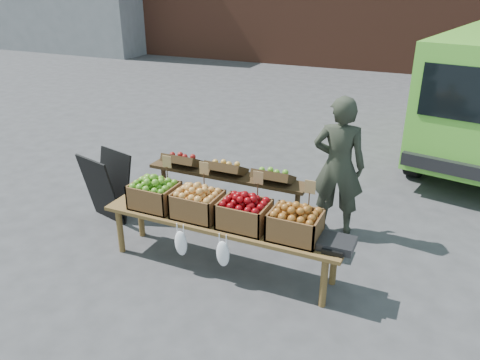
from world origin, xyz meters
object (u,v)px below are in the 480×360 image
at_px(crate_russet_pears, 198,205).
at_px(weighing_scale, 337,243).
at_px(chalkboard_sign, 107,187).
at_px(display_bench, 221,244).
at_px(vendor, 338,166).
at_px(crate_green_apples, 295,225).
at_px(back_table, 227,194).
at_px(crate_red_apples, 244,214).
at_px(crate_golden_apples, 155,196).

xyz_separation_m(crate_russet_pears, weighing_scale, (1.52, 0.00, -0.10)).
relative_size(chalkboard_sign, crate_russet_pears, 1.83).
bearing_deg(display_bench, chalkboard_sign, 167.64).
distance_m(vendor, chalkboard_sign, 2.96).
bearing_deg(vendor, display_bench, 47.37).
xyz_separation_m(chalkboard_sign, weighing_scale, (3.11, -0.41, 0.15)).
xyz_separation_m(vendor, display_bench, (-0.92, -1.34, -0.58)).
distance_m(display_bench, crate_green_apples, 0.93).
height_order(vendor, chalkboard_sign, vendor).
xyz_separation_m(back_table, crate_russet_pears, (0.01, -0.72, 0.19)).
height_order(crate_russet_pears, crate_red_apples, same).
relative_size(display_bench, weighing_scale, 7.94).
bearing_deg(weighing_scale, crate_red_apples, 180.00).
distance_m(back_table, crate_red_apples, 0.93).
bearing_deg(chalkboard_sign, display_bench, 2.42).
xyz_separation_m(crate_red_apples, crate_green_apples, (0.55, 0.00, 0.00)).
bearing_deg(chalkboard_sign, back_table, 25.99).
bearing_deg(chalkboard_sign, crate_golden_apples, -6.74).
relative_size(crate_green_apples, weighing_scale, 1.47).
xyz_separation_m(crate_red_apples, weighing_scale, (0.97, 0.00, -0.10)).
bearing_deg(crate_golden_apples, crate_red_apples, 0.00).
distance_m(crate_golden_apples, crate_russet_pears, 0.55).
distance_m(back_table, crate_green_apples, 1.33).
bearing_deg(crate_green_apples, back_table, 146.91).
bearing_deg(back_table, chalkboard_sign, -168.78).
xyz_separation_m(back_table, display_bench, (0.28, -0.72, -0.24)).
bearing_deg(crate_russet_pears, crate_red_apples, 0.00).
relative_size(back_table, crate_green_apples, 4.20).
bearing_deg(crate_green_apples, vendor, 85.79).
relative_size(vendor, crate_red_apples, 3.46).
bearing_deg(crate_green_apples, display_bench, 180.00).
bearing_deg(vendor, crate_green_apples, 77.78).
xyz_separation_m(crate_golden_apples, crate_red_apples, (1.10, 0.00, 0.00)).
relative_size(crate_red_apples, weighing_scale, 1.47).
xyz_separation_m(vendor, back_table, (-1.20, -0.62, -0.35)).
bearing_deg(display_bench, back_table, 111.25).
height_order(vendor, back_table, vendor).
relative_size(chalkboard_sign, crate_red_apples, 1.83).
distance_m(display_bench, weighing_scale, 1.29).
height_order(display_bench, crate_golden_apples, crate_golden_apples).
bearing_deg(crate_russet_pears, crate_green_apples, 0.00).
xyz_separation_m(chalkboard_sign, back_table, (1.58, 0.31, 0.06)).
bearing_deg(crate_russet_pears, vendor, 48.14).
bearing_deg(back_table, crate_red_apples, -52.37).
relative_size(vendor, crate_golden_apples, 3.46).
xyz_separation_m(vendor, weighing_scale, (0.33, -1.34, -0.26)).
bearing_deg(crate_green_apples, weighing_scale, 0.00).
height_order(chalkboard_sign, crate_golden_apples, chalkboard_sign).
height_order(vendor, crate_green_apples, vendor).
distance_m(crate_golden_apples, weighing_scale, 2.08).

